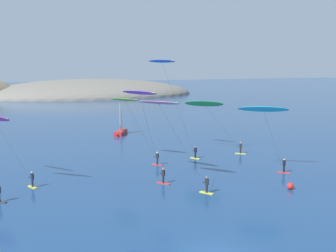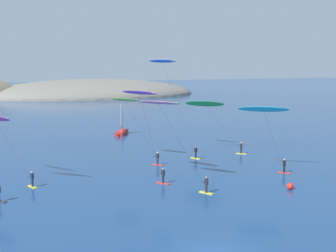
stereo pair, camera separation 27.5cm
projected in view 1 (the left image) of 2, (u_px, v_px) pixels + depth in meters
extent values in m
ellipsoid|color=slate|center=(91.00, 95.00, 175.69)|extent=(87.84, 55.36, 13.58)
cube|color=#B22323|center=(121.00, 132.00, 76.79)|extent=(3.66, 4.84, 0.70)
cone|color=#B22323|center=(118.00, 135.00, 74.43)|extent=(1.68, 2.20, 0.67)
cylinder|color=#B2B2B7|center=(120.00, 117.00, 76.08)|extent=(0.12, 0.12, 5.00)
pyramid|color=white|center=(121.00, 118.00, 76.99)|extent=(0.99, 1.59, 4.25)
cylinder|color=#A5A5AD|center=(121.00, 129.00, 77.29)|extent=(0.99, 1.59, 0.08)
cube|color=red|center=(163.00, 183.00, 45.02)|extent=(1.28, 1.40, 0.08)
cylinder|color=black|center=(163.00, 179.00, 44.95)|extent=(0.22, 0.22, 0.80)
cube|color=black|center=(163.00, 173.00, 44.85)|extent=(0.34, 0.39, 0.60)
sphere|color=#9E7051|center=(163.00, 169.00, 44.79)|extent=(0.22, 0.22, 0.22)
cylinder|color=black|center=(161.00, 174.00, 45.07)|extent=(0.50, 0.31, 0.04)
ellipsoid|color=purple|center=(139.00, 93.00, 45.52)|extent=(3.67, 4.80, 0.65)
cylinder|color=#7ACC42|center=(139.00, 92.00, 45.51)|extent=(2.37, 3.91, 0.16)
cylinder|color=#333338|center=(150.00, 133.00, 45.31)|extent=(1.49, 2.53, 8.46)
cube|color=yellow|center=(195.00, 158.00, 57.02)|extent=(1.04, 1.52, 0.08)
cylinder|color=black|center=(195.00, 155.00, 56.96)|extent=(0.22, 0.22, 0.80)
cube|color=black|center=(195.00, 150.00, 56.86)|extent=(0.34, 0.39, 0.60)
sphere|color=#9E7051|center=(195.00, 147.00, 56.80)|extent=(0.22, 0.22, 0.22)
cylinder|color=black|center=(193.00, 151.00, 57.09)|extent=(0.50, 0.30, 0.04)
ellipsoid|color=blue|center=(162.00, 61.00, 58.66)|extent=(3.40, 4.71, 0.55)
cylinder|color=gold|center=(162.00, 61.00, 58.66)|extent=(2.25, 3.94, 0.16)
cylinder|color=#333338|center=(177.00, 106.00, 57.88)|extent=(2.65, 4.83, 11.95)
cube|color=red|center=(157.00, 165.00, 53.36)|extent=(1.27, 1.41, 0.08)
cylinder|color=black|center=(157.00, 161.00, 53.30)|extent=(0.22, 0.22, 0.80)
cube|color=black|center=(157.00, 156.00, 53.20)|extent=(0.36, 0.39, 0.60)
sphere|color=beige|center=(157.00, 153.00, 53.14)|extent=(0.22, 0.22, 0.22)
cylinder|color=black|center=(155.00, 157.00, 53.39)|extent=(0.47, 0.36, 0.04)
ellipsoid|color=#8CD12D|center=(125.00, 100.00, 54.64)|extent=(3.86, 4.46, 0.64)
cylinder|color=#722DD1|center=(125.00, 99.00, 54.63)|extent=(2.61, 3.46, 0.16)
cylinder|color=#333338|center=(140.00, 128.00, 54.02)|extent=(2.75, 3.72, 6.96)
cube|color=yellow|center=(207.00, 193.00, 41.66)|extent=(1.10, 1.50, 0.08)
cylinder|color=black|center=(207.00, 189.00, 41.59)|extent=(0.22, 0.22, 0.80)
cube|color=black|center=(207.00, 182.00, 41.49)|extent=(0.36, 0.39, 0.60)
sphere|color=#9E7051|center=(207.00, 178.00, 41.43)|extent=(0.22, 0.22, 0.22)
cylinder|color=black|center=(204.00, 182.00, 41.68)|extent=(0.46, 0.36, 0.04)
ellipsoid|color=pink|center=(159.00, 103.00, 43.04)|extent=(4.08, 4.76, 0.57)
cylinder|color=#14895B|center=(159.00, 102.00, 43.04)|extent=(2.95, 3.82, 0.16)
cylinder|color=#333338|center=(181.00, 142.00, 42.37)|extent=(3.14, 4.12, 7.62)
cube|color=yellow|center=(240.00, 154.00, 60.09)|extent=(1.41, 1.26, 0.08)
cylinder|color=black|center=(241.00, 151.00, 60.03)|extent=(0.22, 0.22, 0.80)
cube|color=black|center=(241.00, 146.00, 59.93)|extent=(0.39, 0.37, 0.60)
sphere|color=tan|center=(241.00, 143.00, 59.87)|extent=(0.22, 0.22, 0.22)
cylinder|color=black|center=(238.00, 146.00, 60.05)|extent=(0.39, 0.44, 0.04)
ellipsoid|color=green|center=(204.00, 104.00, 60.70)|extent=(5.11, 4.68, 1.03)
cylinder|color=#D660B7|center=(204.00, 103.00, 60.69)|extent=(4.20, 3.69, 0.16)
cylinder|color=#333338|center=(221.00, 125.00, 60.38)|extent=(3.86, 3.37, 5.90)
cube|color=red|center=(284.00, 172.00, 49.53)|extent=(1.30, 1.38, 0.08)
cylinder|color=black|center=(284.00, 169.00, 49.46)|extent=(0.22, 0.22, 0.80)
cube|color=black|center=(284.00, 163.00, 49.36)|extent=(0.39, 0.36, 0.60)
sphere|color=tan|center=(284.00, 160.00, 49.30)|extent=(0.22, 0.22, 0.22)
cylinder|color=black|center=(281.00, 164.00, 49.45)|extent=(0.35, 0.47, 0.04)
ellipsoid|color=#23B2C6|center=(263.00, 109.00, 48.98)|extent=(5.46, 4.32, 0.86)
cylinder|color=#DB4C38|center=(263.00, 109.00, 48.97)|extent=(4.67, 3.38, 0.16)
cylinder|color=#333338|center=(272.00, 137.00, 49.22)|extent=(1.88, 1.34, 6.34)
cube|color=yellow|center=(33.00, 187.00, 43.61)|extent=(0.90, 1.54, 0.08)
cylinder|color=#192338|center=(32.00, 183.00, 43.54)|extent=(0.22, 0.22, 0.80)
cube|color=#192338|center=(32.00, 176.00, 43.44)|extent=(0.36, 0.39, 0.60)
sphere|color=tan|center=(32.00, 172.00, 43.38)|extent=(0.22, 0.22, 0.22)
cylinder|color=black|center=(30.00, 177.00, 43.64)|extent=(0.47, 0.35, 0.04)
cylinder|color=#333338|center=(11.00, 147.00, 44.63)|extent=(3.10, 4.45, 5.73)
sphere|color=red|center=(290.00, 186.00, 42.91)|extent=(0.70, 0.70, 0.70)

